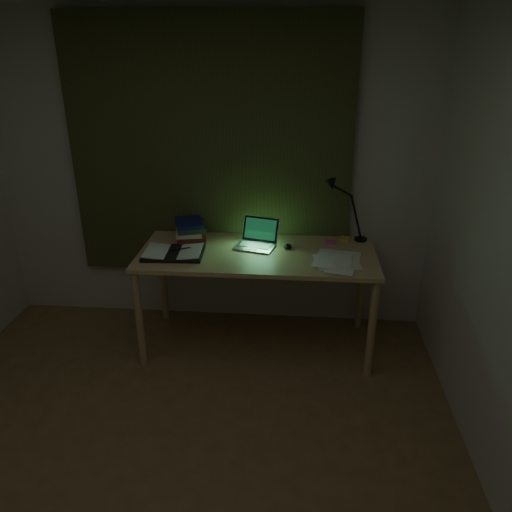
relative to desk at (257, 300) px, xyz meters
The scene contains 12 objects.
floor 1.64m from the desk, 104.85° to the right, with size 3.50×4.00×0.00m, color brown.
wall_back 1.05m from the desk, 131.33° to the left, with size 3.50×0.00×2.50m, color beige.
curtain 1.20m from the desk, 133.90° to the left, with size 2.20×0.06×2.00m, color #2F341A.
desk is the anchor object (origin of this frame).
laptop 0.51m from the desk, 107.51° to the left, with size 0.29×0.32×0.21m, color silver, non-canonical shape.
open_textbook 0.74m from the desk, behind, with size 0.43×0.31×0.04m, color white, non-canonical shape.
book_stack 0.75m from the desk, 161.20° to the left, with size 0.22×0.26×0.17m, color white, non-canonical shape.
loose_papers 0.70m from the desk, 11.14° to the right, with size 0.32×0.34×0.02m, color white, non-canonical shape.
mouse 0.48m from the desk, 22.40° to the left, with size 0.06×0.09×0.03m, color black.
sticky_yellow 0.84m from the desk, 24.81° to the left, with size 0.08×0.08×0.02m, color gold.
sticky_pink 0.72m from the desk, 21.89° to the left, with size 0.08×0.08×0.02m, color #E157A4.
desk_lamp 1.07m from the desk, 21.25° to the left, with size 0.35×0.27×0.52m, color black, non-canonical shape.
Camera 1 is at (0.69, -1.86, 2.24)m, focal length 35.00 mm.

